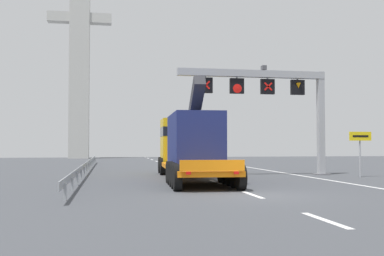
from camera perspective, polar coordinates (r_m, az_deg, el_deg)
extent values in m
plane|color=#424449|center=(18.09, 8.05, -8.19)|extent=(112.00, 112.00, 0.00)
cube|color=silver|center=(12.50, 16.08, -10.85)|extent=(0.20, 2.60, 0.01)
cube|color=silver|center=(18.20, 7.41, -8.13)|extent=(0.20, 2.60, 0.01)
cube|color=silver|center=(24.13, 2.98, -6.66)|extent=(0.20, 2.60, 0.01)
cube|color=silver|center=(30.16, 0.32, -5.75)|extent=(0.20, 2.60, 0.01)
cube|color=silver|center=(36.24, -1.45, -5.13)|extent=(0.20, 2.60, 0.01)
cube|color=silver|center=(42.34, -2.70, -4.69)|extent=(0.20, 2.60, 0.01)
cube|color=silver|center=(48.46, -3.64, -4.36)|extent=(0.20, 2.60, 0.01)
cube|color=silver|center=(54.59, -4.37, -4.10)|extent=(0.20, 2.60, 0.01)
cube|color=silver|center=(60.73, -4.95, -3.90)|extent=(0.20, 2.60, 0.01)
cube|color=silver|center=(66.87, -5.42, -3.73)|extent=(0.20, 2.60, 0.01)
cube|color=silver|center=(73.02, -5.81, -3.59)|extent=(0.20, 2.60, 0.01)
cube|color=silver|center=(31.45, 12.01, -5.55)|extent=(0.20, 63.00, 0.01)
cube|color=#9EA0A5|center=(31.16, 15.55, 0.58)|extent=(0.40, 0.40, 6.68)
cube|color=slate|center=(31.18, 15.61, -5.49)|extent=(0.90, 0.90, 0.08)
cube|color=#9EA0A5|center=(29.77, 7.41, 6.63)|extent=(9.62, 0.44, 0.44)
cube|color=#4C4C51|center=(30.07, 8.81, 7.32)|extent=(0.28, 0.40, 0.28)
cube|color=black|center=(30.70, 12.85, 4.89)|extent=(0.89, 0.24, 0.96)
cube|color=#9EA0A5|center=(30.77, 12.84, 5.87)|extent=(0.08, 0.08, 0.16)
cone|color=orange|center=(30.59, 12.94, 5.10)|extent=(0.32, 0.32, 0.34)
cube|color=black|center=(29.98, 9.27, 5.03)|extent=(0.89, 0.24, 0.96)
cube|color=#9EA0A5|center=(30.05, 9.27, 6.04)|extent=(0.08, 0.08, 0.16)
cube|color=red|center=(29.85, 9.35, 5.06)|extent=(0.55, 0.02, 0.55)
cube|color=red|center=(29.85, 9.35, 5.06)|extent=(0.55, 0.02, 0.55)
cube|color=black|center=(29.37, 5.53, 5.16)|extent=(0.89, 0.24, 0.96)
cube|color=#9EA0A5|center=(29.44, 5.53, 6.19)|extent=(0.08, 0.08, 0.16)
cone|color=red|center=(29.23, 5.60, 4.86)|extent=(0.57, 0.02, 0.57)
cube|color=black|center=(28.90, 1.65, 5.27)|extent=(0.89, 0.24, 0.96)
cube|color=#9EA0A5|center=(28.97, 1.65, 6.31)|extent=(0.08, 0.08, 0.16)
cube|color=red|center=(28.77, 1.71, 5.31)|extent=(0.55, 0.02, 0.55)
cube|color=red|center=(28.77, 1.71, 5.31)|extent=(0.55, 0.02, 0.55)
cube|color=orange|center=(24.02, 0.37, -4.95)|extent=(3.30, 10.52, 0.24)
cube|color=orange|center=(18.78, 2.52, -4.61)|extent=(2.66, 0.21, 0.44)
cylinder|color=black|center=(19.41, -1.82, -6.16)|extent=(0.37, 1.11, 1.10)
cylinder|color=black|center=(19.85, 6.00, -6.06)|extent=(0.37, 1.11, 1.10)
cylinder|color=black|center=(20.45, -2.10, -5.95)|extent=(0.37, 1.11, 1.10)
cylinder|color=black|center=(20.87, 5.34, -5.87)|extent=(0.37, 1.11, 1.10)
cylinder|color=black|center=(21.50, -2.36, -5.76)|extent=(0.37, 1.11, 1.10)
cylinder|color=black|center=(21.89, 4.74, -5.69)|extent=(0.37, 1.11, 1.10)
cylinder|color=black|center=(22.54, -2.59, -5.59)|extent=(0.37, 1.11, 1.10)
cylinder|color=black|center=(22.92, 4.19, -5.53)|extent=(0.37, 1.11, 1.10)
cylinder|color=black|center=(23.59, -2.80, -5.44)|extent=(0.37, 1.11, 1.10)
cylinder|color=black|center=(23.95, 3.69, -5.39)|extent=(0.37, 1.11, 1.10)
cube|color=gold|center=(31.04, -1.37, -1.77)|extent=(2.73, 3.32, 3.10)
cube|color=black|center=(31.05, -1.37, -0.49)|extent=(2.76, 3.34, 0.60)
cylinder|color=black|center=(31.84, -3.85, -4.57)|extent=(0.39, 1.12, 1.10)
cylinder|color=black|center=(32.10, 0.76, -4.55)|extent=(0.39, 1.12, 1.10)
cylinder|color=black|center=(29.85, -3.62, -4.73)|extent=(0.39, 1.12, 1.10)
cylinder|color=black|center=(30.12, 1.29, -4.71)|extent=(0.39, 1.12, 1.10)
cube|color=navy|center=(24.38, 0.25, -1.45)|extent=(2.66, 5.83, 2.70)
cube|color=#2D2D33|center=(23.64, 0.52, 3.30)|extent=(0.70, 2.97, 2.29)
cube|color=red|center=(18.62, -0.44, -5.56)|extent=(0.20, 0.07, 0.12)
cube|color=red|center=(18.95, 5.48, -5.49)|extent=(0.20, 0.07, 0.12)
cylinder|color=#9EA0A5|center=(29.63, 19.96, -3.07)|extent=(0.10, 0.10, 2.72)
cube|color=yellow|center=(29.58, 19.99, -0.95)|extent=(1.42, 0.06, 0.53)
cube|color=black|center=(29.55, 20.02, -0.95)|extent=(1.02, 0.01, 0.12)
cube|color=#999EA3|center=(33.40, -12.80, -4.32)|extent=(0.04, 36.47, 0.32)
cube|color=#999EA3|center=(16.77, -15.36, -7.59)|extent=(0.10, 0.10, 0.60)
cube|color=#999EA3|center=(19.78, -14.54, -6.74)|extent=(0.10, 0.10, 0.60)
cube|color=#999EA3|center=(22.81, -13.94, -6.12)|extent=(0.10, 0.10, 0.60)
cube|color=#999EA3|center=(25.83, -13.48, -5.65)|extent=(0.10, 0.10, 0.60)
cube|color=#999EA3|center=(28.86, -13.12, -5.27)|extent=(0.10, 0.10, 0.60)
cube|color=#999EA3|center=(31.89, -12.83, -4.97)|extent=(0.10, 0.10, 0.60)
cube|color=#999EA3|center=(34.92, -12.59, -4.71)|extent=(0.10, 0.10, 0.60)
cube|color=#999EA3|center=(37.96, -12.39, -4.50)|extent=(0.10, 0.10, 0.60)
cube|color=#999EA3|center=(40.99, -12.22, -4.32)|extent=(0.10, 0.10, 0.60)
cube|color=#999EA3|center=(44.03, -12.07, -4.17)|extent=(0.10, 0.10, 0.60)
cube|color=#999EA3|center=(47.06, -11.94, -4.03)|extent=(0.10, 0.10, 0.60)
cube|color=#999EA3|center=(50.10, -11.82, -3.91)|extent=(0.10, 0.10, 0.60)
cube|color=#B7B7B2|center=(69.66, -13.65, 9.87)|extent=(2.80, 2.00, 32.59)
cube|color=#B7B7B2|center=(70.57, -13.62, 12.98)|extent=(9.00, 1.60, 1.40)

